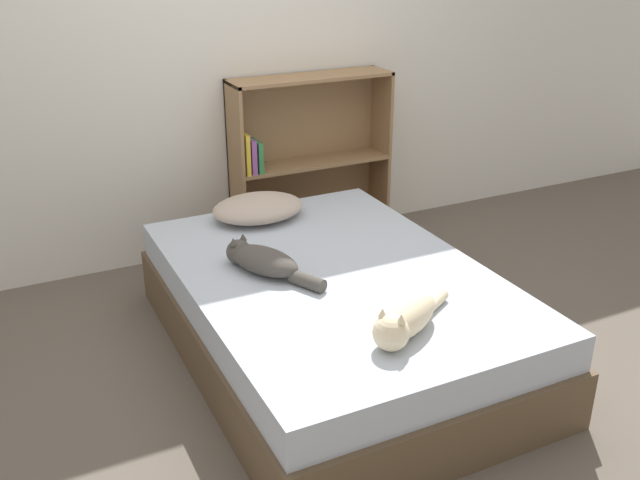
{
  "coord_description": "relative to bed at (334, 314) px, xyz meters",
  "views": [
    {
      "loc": [
        -1.34,
        -2.57,
        1.86
      ],
      "look_at": [
        0.0,
        0.14,
        0.53
      ],
      "focal_mm": 40.0,
      "sensor_mm": 36.0,
      "label": 1
    }
  ],
  "objects": [
    {
      "name": "ground_plane",
      "position": [
        0.0,
        0.0,
        -0.21
      ],
      "size": [
        8.0,
        8.0,
        0.0
      ],
      "primitive_type": "plane",
      "color": "brown"
    },
    {
      "name": "wall_back",
      "position": [
        0.0,
        1.41,
        1.04
      ],
      "size": [
        8.0,
        0.06,
        2.5
      ],
      "color": "silver",
      "rests_on": "ground_plane"
    },
    {
      "name": "bed",
      "position": [
        0.0,
        0.0,
        0.0
      ],
      "size": [
        1.34,
        1.93,
        0.43
      ],
      "color": "brown",
      "rests_on": "ground_plane"
    },
    {
      "name": "pillow",
      "position": [
        -0.07,
        0.75,
        0.28
      ],
      "size": [
        0.49,
        0.37,
        0.13
      ],
      "color": "#B29E8E",
      "rests_on": "bed"
    },
    {
      "name": "cat_light",
      "position": [
        -0.01,
        -0.61,
        0.29
      ],
      "size": [
        0.48,
        0.32,
        0.16
      ],
      "rotation": [
        0.0,
        0.0,
        3.67
      ],
      "color": "beige",
      "rests_on": "bed"
    },
    {
      "name": "cat_dark",
      "position": [
        -0.29,
        0.14,
        0.27
      ],
      "size": [
        0.33,
        0.51,
        0.14
      ],
      "rotation": [
        0.0,
        0.0,
        2.03
      ],
      "color": "#47423D",
      "rests_on": "bed"
    },
    {
      "name": "bookshelf",
      "position": [
        0.46,
        1.29,
        0.33
      ],
      "size": [
        1.0,
        0.26,
        1.06
      ],
      "color": "#8E6B47",
      "rests_on": "ground_plane"
    }
  ]
}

